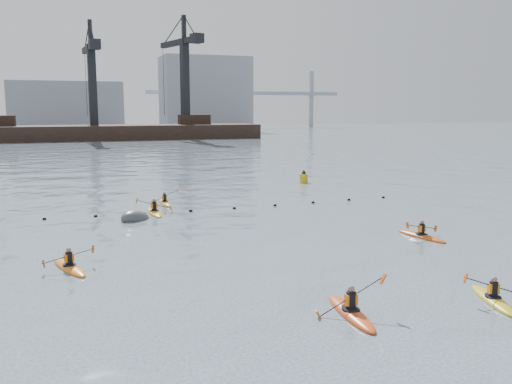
% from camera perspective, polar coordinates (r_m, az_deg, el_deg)
% --- Properties ---
extents(ground, '(400.00, 400.00, 0.00)m').
position_cam_1_polar(ground, '(15.41, 8.88, -17.18)').
color(ground, '#3E4F5A').
rests_on(ground, ground).
extents(float_line, '(33.24, 0.73, 0.24)m').
position_cam_1_polar(float_line, '(35.83, -9.32, -2.08)').
color(float_line, black).
rests_on(float_line, ground).
extents(barge_pier, '(72.00, 19.30, 29.50)m').
position_cam_1_polar(barge_pier, '(122.38, -16.74, 6.17)').
color(barge_pier, black).
rests_on(barge_pier, ground).
extents(skyline, '(141.00, 28.00, 22.00)m').
position_cam_1_polar(skyline, '(162.65, -16.77, 9.32)').
color(skyline, gray).
rests_on(skyline, ground).
extents(kayaker_0, '(2.47, 3.57, 1.44)m').
position_cam_1_polar(kayaker_0, '(18.52, 9.93, -12.27)').
color(kayaker_0, '#D04113').
rests_on(kayaker_0, ground).
extents(kayaker_1, '(2.13, 3.25, 1.15)m').
position_cam_1_polar(kayaker_1, '(21.13, 23.67, -10.24)').
color(kayaker_1, gold).
rests_on(kayaker_1, ground).
extents(kayaker_2, '(2.15, 3.34, 1.06)m').
position_cam_1_polar(kayaker_2, '(24.43, -19.04, -7.43)').
color(kayaker_2, orange).
rests_on(kayaker_2, ground).
extents(kayaker_3, '(2.35, 3.45, 1.23)m').
position_cam_1_polar(kayaker_3, '(35.62, -10.65, -2.06)').
color(kayaker_3, yellow).
rests_on(kayaker_3, ground).
extents(kayaker_4, '(2.19, 3.33, 1.07)m').
position_cam_1_polar(kayaker_4, '(29.90, 17.02, -4.39)').
color(kayaker_4, '#BF4D12').
rests_on(kayaker_4, ground).
extents(kayaker_5, '(2.08, 3.00, 1.18)m').
position_cam_1_polar(kayaker_5, '(39.19, -9.59, -1.07)').
color(kayaker_5, gold).
rests_on(kayaker_5, ground).
extents(mooring_buoy, '(2.69, 2.57, 1.55)m').
position_cam_1_polar(mooring_buoy, '(33.98, -12.55, -2.83)').
color(mooring_buoy, '#3B3D40').
rests_on(mooring_buoy, ground).
extents(nav_buoy, '(0.75, 0.75, 1.37)m').
position_cam_1_polar(nav_buoy, '(49.70, 5.05, 1.47)').
color(nav_buoy, gold).
rests_on(nav_buoy, ground).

